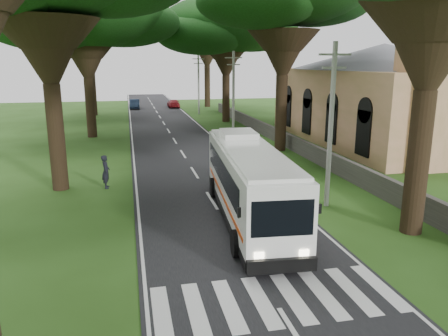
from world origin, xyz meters
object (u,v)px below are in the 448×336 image
(coach_bus, at_px, (249,181))
(distant_car_b, at_px, (134,104))
(distant_car_c, at_px, (173,103))
(pole_mid, at_px, (233,94))
(pole_near, at_px, (331,123))
(pedestrian, at_px, (106,172))
(church, at_px, (382,87))
(pole_far, at_px, (199,83))

(coach_bus, bearing_deg, distant_car_b, 99.26)
(coach_bus, xyz_separation_m, distant_car_c, (1.87, 50.53, -1.16))
(distant_car_c, bearing_deg, distant_car_b, 3.02)
(pole_mid, distance_m, coach_bus, 21.58)
(pole_near, distance_m, pedestrian, 12.75)
(church, height_order, pole_mid, church)
(pole_far, bearing_deg, pole_near, -90.00)
(church, xyz_separation_m, pole_far, (-12.36, 24.45, -0.73))
(pole_far, bearing_deg, coach_bus, -96.08)
(church, bearing_deg, distant_car_c, 113.62)
(pole_far, distance_m, pedestrian, 36.17)
(pedestrian, bearing_deg, church, -67.59)
(distant_car_b, bearing_deg, pedestrian, -91.14)
(pole_mid, relative_size, coach_bus, 0.69)
(pole_far, xyz_separation_m, coach_bus, (-4.37, -41.00, -2.36))
(pole_near, xyz_separation_m, coach_bus, (-4.37, -1.00, -2.36))
(coach_bus, bearing_deg, pedestrian, 139.16)
(distant_car_c, bearing_deg, pole_near, 93.74)
(pole_near, xyz_separation_m, distant_car_c, (-2.50, 49.53, -3.52))
(coach_bus, relative_size, distant_car_b, 2.71)
(pole_near, distance_m, pole_mid, 20.00)
(pole_far, distance_m, coach_bus, 41.30)
(coach_bus, distance_m, distant_car_c, 50.58)
(coach_bus, xyz_separation_m, distant_car_b, (-4.13, 50.31, -1.08))
(coach_bus, relative_size, pedestrian, 6.06)
(pole_mid, bearing_deg, distant_car_b, 106.18)
(pole_near, height_order, distant_car_b, pole_near)
(pole_near, bearing_deg, pole_mid, 90.00)
(pole_far, distance_m, distant_car_b, 13.06)
(church, distance_m, distant_car_b, 39.90)
(distant_car_c, height_order, pedestrian, pedestrian)
(distant_car_c, relative_size, pedestrian, 2.25)
(distant_car_b, distance_m, distant_car_c, 6.00)
(pole_near, relative_size, pedestrian, 4.17)
(pedestrian, bearing_deg, coach_bus, -135.93)
(pole_mid, distance_m, pole_far, 20.00)
(pole_mid, xyz_separation_m, distant_car_c, (-2.50, 29.53, -3.52))
(coach_bus, distance_m, pedestrian, 9.42)
(pole_far, distance_m, distant_car_c, 10.46)
(pedestrian, bearing_deg, pole_near, -117.92)
(church, height_order, pole_near, church)
(distant_car_c, bearing_deg, coach_bus, 88.74)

